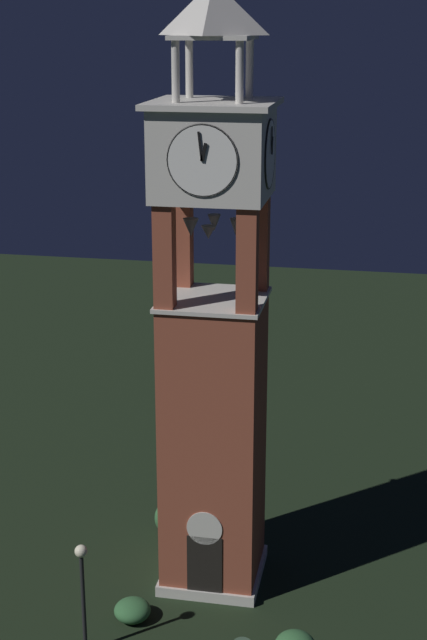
# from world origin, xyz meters

# --- Properties ---
(ground) EXTENTS (80.00, 80.00, 0.00)m
(ground) POSITION_xyz_m (0.00, 0.00, 0.00)
(ground) COLOR black
(clock_tower) EXTENTS (3.52, 3.52, 18.52)m
(clock_tower) POSITION_xyz_m (-0.00, -0.00, 7.69)
(clock_tower) COLOR brown
(clock_tower) RESTS_ON ground
(lamp_post) EXTENTS (0.36, 0.36, 3.45)m
(lamp_post) POSITION_xyz_m (-2.87, -4.52, 2.43)
(lamp_post) COLOR black
(lamp_post) RESTS_ON ground
(shrub_near_entry) EXTENTS (0.73, 0.73, 1.06)m
(shrub_near_entry) POSITION_xyz_m (-2.19, 2.37, 0.53)
(shrub_near_entry) COLOR #336638
(shrub_near_entry) RESTS_ON ground
(shrub_left_of_tower) EXTENTS (1.11, 1.11, 0.65)m
(shrub_left_of_tower) POSITION_xyz_m (-1.95, -2.82, 0.32)
(shrub_left_of_tower) COLOR #336638
(shrub_left_of_tower) RESTS_ON ground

